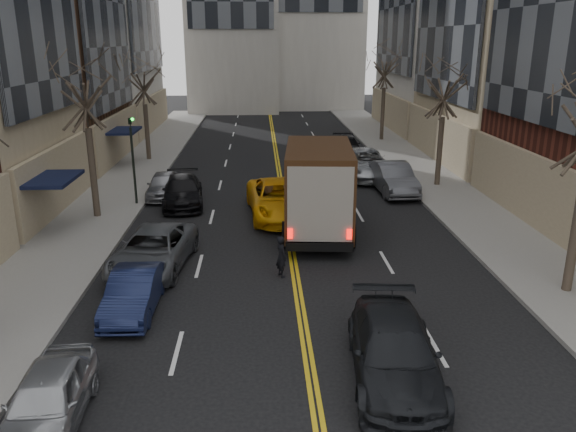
# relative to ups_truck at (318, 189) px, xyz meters

# --- Properties ---
(sidewalk_left) EXTENTS (4.00, 66.00, 0.15)m
(sidewalk_left) POSITION_rel_ups_truck_xyz_m (-10.26, 9.41, -1.86)
(sidewalk_left) COLOR slate
(sidewalk_left) RESTS_ON ground
(sidewalk_right) EXTENTS (4.00, 66.00, 0.15)m
(sidewalk_right) POSITION_rel_ups_truck_xyz_m (7.74, 9.41, -1.86)
(sidewalk_right) COLOR slate
(sidewalk_right) RESTS_ON ground
(tree_lf_mid) EXTENTS (3.20, 3.20, 8.91)m
(tree_lf_mid) POSITION_rel_ups_truck_xyz_m (-10.06, 2.41, 4.66)
(tree_lf_mid) COLOR #382D23
(tree_lf_mid) RESTS_ON sidewalk_left
(tree_lf_far) EXTENTS (3.20, 3.20, 8.12)m
(tree_lf_far) POSITION_rel_ups_truck_xyz_m (-10.06, 15.41, 4.09)
(tree_lf_far) COLOR #382D23
(tree_lf_far) RESTS_ON sidewalk_left
(tree_rt_mid) EXTENTS (3.20, 3.20, 8.32)m
(tree_rt_mid) POSITION_rel_ups_truck_xyz_m (7.54, 7.41, 4.23)
(tree_rt_mid) COLOR #382D23
(tree_rt_mid) RESTS_ON sidewalk_right
(tree_rt_far) EXTENTS (3.20, 3.20, 9.11)m
(tree_rt_far) POSITION_rel_ups_truck_xyz_m (7.54, 22.41, 4.80)
(tree_rt_far) COLOR #382D23
(tree_rt_far) RESTS_ON sidewalk_right
(traffic_signal) EXTENTS (0.29, 0.26, 4.70)m
(traffic_signal) POSITION_rel_ups_truck_xyz_m (-8.65, 4.40, 0.88)
(traffic_signal) COLOR black
(traffic_signal) RESTS_ON sidewalk_left
(ups_truck) EXTENTS (3.32, 7.22, 3.85)m
(ups_truck) POSITION_rel_ups_truck_xyz_m (0.00, 0.00, 0.00)
(ups_truck) COLOR black
(ups_truck) RESTS_ON ground
(observer_sedan) EXTENTS (2.52, 5.23, 1.47)m
(observer_sedan) POSITION_rel_ups_truck_xyz_m (0.74, -11.08, -1.21)
(observer_sedan) COLOR black
(observer_sedan) RESTS_ON ground
(taxi) EXTENTS (3.30, 6.21, 1.66)m
(taxi) POSITION_rel_ups_truck_xyz_m (-1.56, 2.36, -1.11)
(taxi) COLOR #F0A40A
(taxi) RESTS_ON ground
(pedestrian) EXTENTS (0.54, 0.64, 1.49)m
(pedestrian) POSITION_rel_ups_truck_xyz_m (-1.76, -4.68, -1.19)
(pedestrian) COLOR black
(pedestrian) RESTS_ON ground
(parked_lf_a) EXTENTS (1.68, 3.85, 1.29)m
(parked_lf_a) POSITION_rel_ups_truck_xyz_m (-7.07, -12.43, -1.29)
(parked_lf_a) COLOR #A4A8AC
(parked_lf_a) RESTS_ON ground
(parked_lf_b) EXTENTS (1.39, 3.89, 1.28)m
(parked_lf_b) POSITION_rel_ups_truck_xyz_m (-6.36, -7.12, -1.30)
(parked_lf_b) COLOR #111837
(parked_lf_b) RESTS_ON ground
(parked_lf_c) EXTENTS (2.97, 5.38, 1.43)m
(parked_lf_c) POSITION_rel_ups_truck_xyz_m (-6.36, -3.75, -1.23)
(parked_lf_c) COLOR #4B4E52
(parked_lf_c) RESTS_ON ground
(parked_lf_d) EXTENTS (2.49, 5.00, 1.39)m
(parked_lf_d) POSITION_rel_ups_truck_xyz_m (-6.36, 4.55, -1.24)
(parked_lf_d) COLOR black
(parked_lf_d) RESTS_ON ground
(parked_lf_e) EXTENTS (1.60, 3.86, 1.31)m
(parked_lf_e) POSITION_rel_ups_truck_xyz_m (-7.56, 6.06, -1.29)
(parked_lf_e) COLOR #94959B
(parked_lf_e) RESTS_ON ground
(parked_rt_a) EXTENTS (1.92, 4.99, 1.62)m
(parked_rt_a) POSITION_rel_ups_truck_xyz_m (4.75, 6.31, -1.13)
(parked_rt_a) COLOR #4C4E54
(parked_rt_a) RESTS_ON ground
(parked_rt_b) EXTENTS (2.85, 5.99, 1.65)m
(parked_rt_b) POSITION_rel_ups_truck_xyz_m (3.87, 10.03, -1.11)
(parked_rt_b) COLOR #A2A6AA
(parked_rt_b) RESTS_ON ground
(parked_rt_c) EXTENTS (1.80, 4.40, 1.28)m
(parked_rt_c) POSITION_rel_ups_truck_xyz_m (3.84, 16.97, -1.30)
(parked_rt_c) COLOR black
(parked_rt_c) RESTS_ON ground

